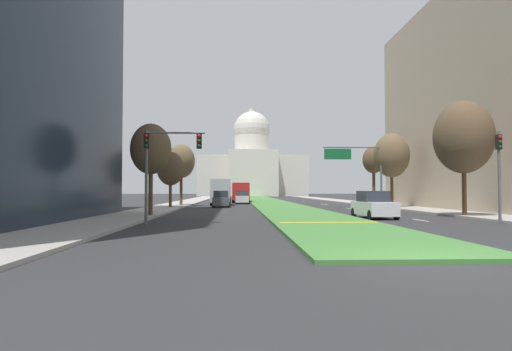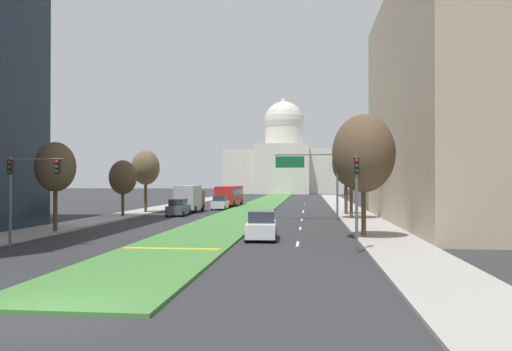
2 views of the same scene
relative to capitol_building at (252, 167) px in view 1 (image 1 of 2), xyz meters
The scene contains 22 objects.
ground_plane 66.48m from the capitol_building, 90.00° to the right, with size 293.36×293.36×0.00m, color #2B2B2D.
grass_median 73.08m from the capitol_building, 90.00° to the right, with size 5.88×120.01×0.14m, color #427A38.
median_curb_nose 120.25m from the capitol_building, 90.00° to the right, with size 5.30×0.50×0.04m, color gold.
lane_dashes_right 93.37m from the capitol_building, 85.90° to the right, with size 0.16×51.84×0.01m.
sidewalk_left 80.65m from the capitol_building, 98.87° to the right, with size 4.00×120.01×0.15m, color #9E9991.
sidewalk_right 80.65m from the capitol_building, 81.13° to the right, with size 4.00×120.01×0.15m, color #9E9991.
midrise_block_right 104.08m from the capitol_building, 78.15° to the right, with size 14.04×30.89×20.85m, color tan.
capitol_building is the anchor object (origin of this frame).
traffic_light_near_left 119.37m from the capitol_building, 94.33° to the right, with size 3.34×0.35×5.20m.
traffic_light_near_right 119.69m from the capitol_building, 85.27° to the right, with size 0.28×0.35×5.20m.
overhead_guide_sign 98.29m from the capitol_building, 85.49° to the right, with size 6.16×0.20×6.50m.
street_tree_left_near 112.30m from the capitol_building, 95.62° to the right, with size 2.88×2.88×6.61m.
street_tree_right_near 113.84m from the capitol_building, 84.52° to the right, with size 4.04×4.04×8.10m.
street_tree_left_mid 97.30m from the capitol_building, 96.99° to the right, with size 2.84×2.84×5.91m.
street_tree_right_mid 97.86m from the capitol_building, 83.29° to the right, with size 3.70×3.70×7.86m.
street_tree_left_far 91.14m from the capitol_building, 97.23° to the right, with size 3.21×3.21×7.32m.
street_tree_right_far 91.85m from the capitol_building, 82.88° to the right, with size 2.60×2.60×7.11m.
sedan_lead_stopped 114.36m from the capitol_building, 87.85° to the right, with size 2.12×4.37×1.84m.
sedan_midblock 94.44m from the capitol_building, 94.04° to the right, with size 1.98×4.28×1.82m.
sedan_distant 82.85m from the capitol_building, 92.89° to the right, with size 1.85×4.12×1.82m.
box_truck_delivery 88.41m from the capitol_building, 94.47° to the right, with size 2.40×6.40×3.20m.
city_bus 74.42m from the capitol_building, 93.31° to the right, with size 2.62×11.00×2.95m.
Camera 1 is at (-4.91, -11.27, 1.90)m, focal length 31.60 mm.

